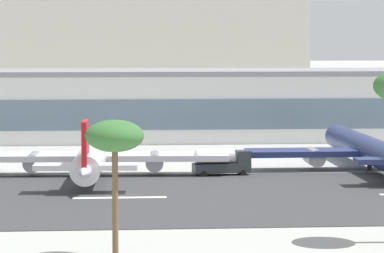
{
  "coord_description": "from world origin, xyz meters",
  "views": [
    {
      "loc": [
        -0.9,
        -132.88,
        20.76
      ],
      "look_at": [
        11.26,
        27.63,
        6.44
      ],
      "focal_mm": 96.2,
      "sensor_mm": 36.0,
      "label": 1
    }
  ],
  "objects_px": {
    "terminal_building": "(209,104)",
    "distant_hotel_block": "(152,41)",
    "airliner_red_tail_gate_1": "(94,155)",
    "palm_tree_1": "(115,138)",
    "airliner_gold_tail_gate_2": "(369,150)",
    "service_fuel_truck_0": "(222,162)"
  },
  "relations": [
    {
      "from": "airliner_gold_tail_gate_2",
      "to": "palm_tree_1",
      "type": "relative_size",
      "value": 3.57
    },
    {
      "from": "airliner_red_tail_gate_1",
      "to": "palm_tree_1",
      "type": "relative_size",
      "value": 3.57
    },
    {
      "from": "service_fuel_truck_0",
      "to": "palm_tree_1",
      "type": "relative_size",
      "value": 0.68
    },
    {
      "from": "airliner_red_tail_gate_1",
      "to": "service_fuel_truck_0",
      "type": "relative_size",
      "value": 5.27
    },
    {
      "from": "terminal_building",
      "to": "airliner_red_tail_gate_1",
      "type": "relative_size",
      "value": 3.28
    },
    {
      "from": "airliner_gold_tail_gate_2",
      "to": "palm_tree_1",
      "type": "height_order",
      "value": "palm_tree_1"
    },
    {
      "from": "distant_hotel_block",
      "to": "service_fuel_truck_0",
      "type": "relative_size",
      "value": 11.54
    },
    {
      "from": "airliner_red_tail_gate_1",
      "to": "service_fuel_truck_0",
      "type": "height_order",
      "value": "airliner_red_tail_gate_1"
    },
    {
      "from": "terminal_building",
      "to": "service_fuel_truck_0",
      "type": "xyz_separation_m",
      "value": [
        -3.11,
        -54.01,
        -4.92
      ]
    },
    {
      "from": "palm_tree_1",
      "to": "distant_hotel_block",
      "type": "bearing_deg",
      "value": 87.1
    },
    {
      "from": "distant_hotel_block",
      "to": "airliner_gold_tail_gate_2",
      "type": "bearing_deg",
      "value": -82.23
    },
    {
      "from": "service_fuel_truck_0",
      "to": "palm_tree_1",
      "type": "bearing_deg",
      "value": -113.34
    },
    {
      "from": "airliner_red_tail_gate_1",
      "to": "airliner_gold_tail_gate_2",
      "type": "bearing_deg",
      "value": -82.92
    },
    {
      "from": "palm_tree_1",
      "to": "service_fuel_truck_0",
      "type": "bearing_deg",
      "value": 74.04
    },
    {
      "from": "terminal_building",
      "to": "distant_hotel_block",
      "type": "distance_m",
      "value": 144.01
    },
    {
      "from": "terminal_building",
      "to": "palm_tree_1",
      "type": "height_order",
      "value": "terminal_building"
    },
    {
      "from": "service_fuel_truck_0",
      "to": "terminal_building",
      "type": "bearing_deg",
      "value": 79.32
    },
    {
      "from": "distant_hotel_block",
      "to": "palm_tree_1",
      "type": "distance_m",
      "value": 253.24
    },
    {
      "from": "terminal_building",
      "to": "service_fuel_truck_0",
      "type": "relative_size",
      "value": 17.27
    },
    {
      "from": "terminal_building",
      "to": "airliner_gold_tail_gate_2",
      "type": "height_order",
      "value": "terminal_building"
    },
    {
      "from": "service_fuel_truck_0",
      "to": "palm_tree_1",
      "type": "xyz_separation_m",
      "value": [
        -15.84,
        -55.39,
        9.19
      ]
    },
    {
      "from": "terminal_building",
      "to": "airliner_gold_tail_gate_2",
      "type": "xyz_separation_m",
      "value": [
        20.2,
        -49.77,
        -3.88
      ]
    }
  ]
}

